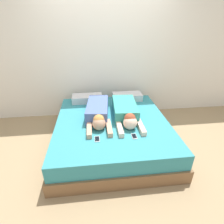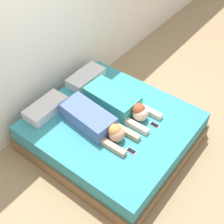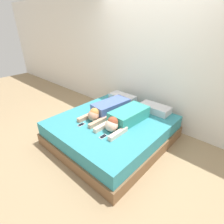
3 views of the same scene
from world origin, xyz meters
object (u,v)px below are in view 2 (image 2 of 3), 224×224
cell_phone_left (131,151)px  cell_phone_right (154,125)px  pillow_head_right (86,77)px  person_left (94,121)px  bed (112,132)px  person_right (119,102)px  pillow_head_left (46,108)px

cell_phone_left → cell_phone_right: 0.51m
pillow_head_right → cell_phone_left: pillow_head_right is taller
pillow_head_right → cell_phone_left: bearing=-117.5°
person_left → pillow_head_right: bearing=47.6°
bed → pillow_head_right: pillow_head_right is taller
cell_phone_left → person_right: bearing=48.1°
cell_phone_left → cell_phone_right: same height
pillow_head_left → pillow_head_right: size_ratio=1.00×
person_left → person_right: 0.46m
bed → pillow_head_right: bearing=63.0°
bed → cell_phone_right: (0.25, -0.48, 0.23)m
person_right → cell_phone_left: size_ratio=8.28×
pillow_head_left → person_right: size_ratio=0.56×
pillow_head_right → cell_phone_right: 1.27m
cell_phone_right → pillow_head_left: bearing=117.4°
pillow_head_right → person_left: (-0.62, -0.67, 0.04)m
person_right → cell_phone_right: size_ratio=8.28×
pillow_head_left → person_left: bearing=-75.1°
bed → pillow_head_right: size_ratio=3.40×
pillow_head_left → person_right: (0.63, -0.71, 0.04)m
person_left → cell_phone_left: (-0.04, -0.59, -0.10)m
pillow_head_right → bed: bearing=-117.0°
bed → person_left: 0.41m
pillow_head_right → pillow_head_left: bearing=180.0°
bed → pillow_head_left: pillow_head_left is taller
pillow_head_right → person_right: size_ratio=0.56×
pillow_head_right → person_right: (-0.16, -0.71, 0.04)m
cell_phone_right → person_left: bearing=129.0°
pillow_head_right → person_right: bearing=-102.9°
cell_phone_right → pillow_head_right: bearing=83.5°
pillow_head_right → person_left: size_ratio=0.55×
person_left → cell_phone_right: person_left is taller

